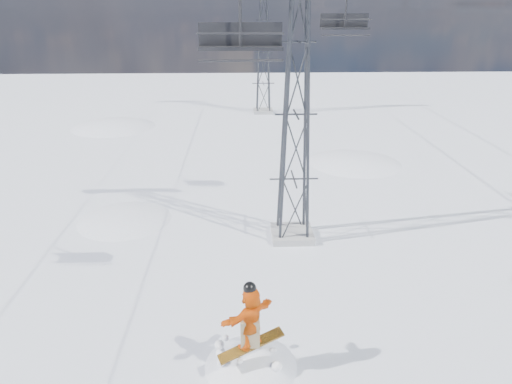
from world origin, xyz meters
TOP-DOWN VIEW (x-y plane):
  - ground at (0.00, 0.00)m, footprint 120.00×120.00m
  - snow_terrain at (-4.77, 21.24)m, footprint 39.00×37.00m
  - lift_tower_near at (0.80, 8.00)m, footprint 5.20×1.80m
  - lift_tower_far at (0.80, 33.00)m, footprint 5.20×1.80m
  - lift_chair_near at (-1.40, 2.10)m, footprint 2.10×0.61m
  - lift_chair_mid at (3.00, 10.27)m, footprint 2.03×0.58m

SIDE VIEW (x-z plane):
  - snow_terrain at x=-4.77m, z-range -20.59..1.41m
  - ground at x=0.00m, z-range 0.00..0.00m
  - lift_tower_near at x=0.80m, z-range -0.24..11.18m
  - lift_tower_far at x=0.80m, z-range -0.24..11.18m
  - lift_chair_near at x=-1.40m, z-range 7.46..10.07m
  - lift_chair_mid at x=3.00m, z-range 7.57..10.09m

